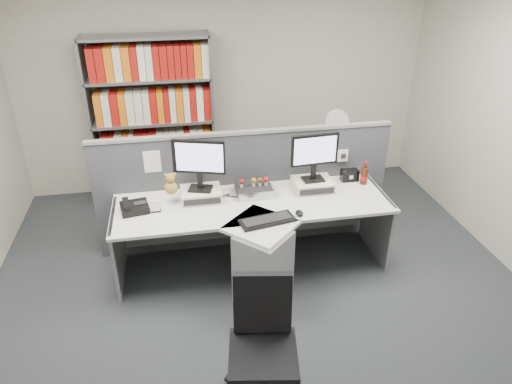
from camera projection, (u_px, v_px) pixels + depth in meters
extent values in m
plane|color=#33373C|center=(270.00, 321.00, 4.08)|extent=(5.50, 5.50, 0.00)
cube|color=#B6B1A2|center=(225.00, 82.00, 5.83)|extent=(5.00, 0.04, 2.70)
cube|color=#43444C|center=(245.00, 190.00, 4.87)|extent=(3.00, 0.05, 1.25)
cube|color=#9A9A9F|center=(245.00, 132.00, 4.57)|extent=(3.00, 0.07, 0.03)
cube|color=white|center=(337.00, 156.00, 4.84)|extent=(0.22, 0.04, 0.12)
cube|color=white|center=(152.00, 160.00, 4.50)|extent=(0.16, 0.00, 0.22)
cube|color=white|center=(194.00, 157.00, 4.57)|extent=(0.16, 0.00, 0.22)
cube|color=white|center=(314.00, 148.00, 4.76)|extent=(0.16, 0.00, 0.22)
cube|color=silver|center=(253.00, 204.00, 4.46)|extent=(2.60, 0.80, 0.03)
cube|color=silver|center=(261.00, 226.00, 4.11)|extent=(0.74, 0.74, 0.03)
cube|color=gray|center=(263.00, 268.00, 4.18)|extent=(0.57, 0.57, 0.69)
cube|color=gray|center=(118.00, 248.00, 4.42)|extent=(0.03, 0.70, 0.72)
cube|color=gray|center=(376.00, 222.00, 4.83)|extent=(0.03, 0.70, 0.72)
cube|color=gray|center=(247.00, 217.00, 4.94)|extent=(2.50, 0.02, 0.45)
cube|color=beige|center=(201.00, 194.00, 4.49)|extent=(0.38, 0.30, 0.10)
cube|color=black|center=(202.00, 202.00, 4.36)|extent=(0.34, 0.01, 0.06)
cube|color=beige|center=(313.00, 185.00, 4.67)|extent=(0.38, 0.30, 0.10)
cube|color=black|center=(317.00, 192.00, 4.54)|extent=(0.34, 0.01, 0.06)
cube|color=black|center=(201.00, 189.00, 4.46)|extent=(0.25, 0.21, 0.02)
cube|color=black|center=(200.00, 180.00, 4.42)|extent=(0.05, 0.04, 0.18)
cube|color=black|center=(199.00, 157.00, 4.31)|extent=(0.48, 0.17, 0.32)
cube|color=#C4C9FB|center=(199.00, 158.00, 4.29)|extent=(0.42, 0.13, 0.27)
cube|color=black|center=(313.00, 179.00, 4.64)|extent=(0.22, 0.16, 0.02)
cube|color=black|center=(313.00, 171.00, 4.60)|extent=(0.05, 0.03, 0.17)
cube|color=black|center=(315.00, 150.00, 4.49)|extent=(0.47, 0.07, 0.31)
cube|color=#C4C9FB|center=(315.00, 150.00, 4.48)|extent=(0.42, 0.04, 0.26)
cube|color=black|center=(254.00, 189.00, 4.59)|extent=(0.34, 0.30, 0.09)
cube|color=silver|center=(256.00, 196.00, 4.46)|extent=(0.34, 0.01, 0.08)
cylinder|color=beige|center=(242.00, 185.00, 4.53)|extent=(0.03, 0.03, 0.03)
sphere|color=#A5140F|center=(241.00, 181.00, 4.51)|extent=(0.05, 0.05, 0.05)
cylinder|color=beige|center=(254.00, 184.00, 4.55)|extent=(0.03, 0.03, 0.03)
sphere|color=orange|center=(254.00, 180.00, 4.53)|extent=(0.05, 0.05, 0.05)
cylinder|color=beige|center=(260.00, 184.00, 4.56)|extent=(0.03, 0.03, 0.03)
sphere|color=#593319|center=(260.00, 180.00, 4.54)|extent=(0.05, 0.05, 0.05)
cylinder|color=beige|center=(266.00, 183.00, 4.57)|extent=(0.03, 0.03, 0.03)
sphere|color=#A5140F|center=(266.00, 179.00, 4.55)|extent=(0.05, 0.05, 0.05)
cube|color=black|center=(267.00, 221.00, 4.14)|extent=(0.51, 0.28, 0.03)
cube|color=black|center=(267.00, 219.00, 4.13)|extent=(0.45, 0.21, 0.01)
ellipsoid|color=black|center=(299.00, 213.00, 4.24)|extent=(0.07, 0.11, 0.04)
cube|color=black|center=(135.00, 208.00, 4.30)|extent=(0.28, 0.26, 0.07)
cube|color=black|center=(126.00, 204.00, 4.25)|extent=(0.09, 0.21, 0.04)
cube|color=black|center=(140.00, 203.00, 4.30)|extent=(0.12, 0.09, 0.01)
cube|color=black|center=(156.00, 210.00, 4.30)|extent=(0.09, 0.05, 0.02)
cube|color=white|center=(155.00, 206.00, 4.26)|extent=(0.08, 0.03, 0.09)
cube|color=white|center=(155.00, 204.00, 4.29)|extent=(0.08, 0.03, 0.09)
sphere|color=olive|center=(171.00, 188.00, 4.37)|extent=(0.12, 0.12, 0.12)
sphere|color=olive|center=(170.00, 178.00, 4.32)|extent=(0.08, 0.08, 0.08)
sphere|color=olive|center=(166.00, 175.00, 4.30)|extent=(0.03, 0.03, 0.03)
sphere|color=olive|center=(174.00, 174.00, 4.31)|extent=(0.03, 0.03, 0.03)
cube|color=black|center=(350.00, 175.00, 4.84)|extent=(0.18, 0.10, 0.12)
cylinder|color=#3F190A|center=(364.00, 176.00, 4.75)|extent=(0.07, 0.07, 0.18)
cylinder|color=#A5140F|center=(364.00, 177.00, 4.76)|extent=(0.07, 0.07, 0.05)
cylinder|color=#3F190A|center=(365.00, 165.00, 4.70)|extent=(0.03, 0.03, 0.05)
cylinder|color=#A5140F|center=(366.00, 162.00, 4.68)|extent=(0.03, 0.03, 0.01)
cube|color=slate|center=(93.00, 126.00, 5.48)|extent=(0.03, 0.40, 2.00)
cube|color=slate|center=(212.00, 119.00, 5.70)|extent=(0.03, 0.40, 2.00)
cube|color=slate|center=(154.00, 117.00, 5.76)|extent=(1.40, 0.02, 2.00)
cube|color=slate|center=(161.00, 195.00, 6.05)|extent=(1.38, 0.40, 0.03)
cube|color=slate|center=(157.00, 159.00, 5.82)|extent=(1.38, 0.40, 0.03)
cube|color=slate|center=(153.00, 121.00, 5.58)|extent=(1.38, 0.40, 0.03)
cube|color=slate|center=(149.00, 78.00, 5.35)|extent=(1.38, 0.40, 0.03)
cube|color=slate|center=(144.00, 36.00, 5.13)|extent=(1.38, 0.40, 0.03)
cube|color=#A5140F|center=(160.00, 183.00, 5.93)|extent=(1.24, 0.28, 0.36)
cube|color=orange|center=(156.00, 146.00, 5.70)|extent=(1.24, 0.28, 0.36)
cube|color=beige|center=(152.00, 105.00, 5.46)|extent=(1.24, 0.28, 0.36)
cube|color=white|center=(147.00, 61.00, 5.23)|extent=(1.24, 0.28, 0.36)
cube|color=slate|center=(332.00, 174.00, 5.84)|extent=(0.45, 0.60, 0.70)
cube|color=black|center=(341.00, 172.00, 5.50)|extent=(0.40, 0.02, 0.28)
cube|color=black|center=(339.00, 196.00, 5.65)|extent=(0.40, 0.02, 0.28)
cylinder|color=white|center=(334.00, 147.00, 5.67)|extent=(0.17, 0.17, 0.03)
cylinder|color=white|center=(335.00, 139.00, 5.63)|extent=(0.03, 0.03, 0.17)
cylinder|color=white|center=(337.00, 121.00, 5.50)|extent=(0.28, 0.05, 0.28)
cylinder|color=silver|center=(336.00, 121.00, 5.53)|extent=(0.28, 0.04, 0.28)
cylinder|color=silver|center=(263.00, 379.00, 3.24)|extent=(0.05, 0.05, 0.39)
cube|color=black|center=(263.00, 356.00, 3.14)|extent=(0.52, 0.52, 0.07)
cube|color=black|center=(262.00, 303.00, 3.19)|extent=(0.41, 0.17, 0.46)
cube|color=black|center=(269.00, 379.00, 3.49)|extent=(0.18, 0.29, 0.04)
cylinder|color=black|center=(274.00, 368.00, 3.59)|extent=(0.05, 0.05, 0.03)
cylinder|color=black|center=(230.00, 380.00, 3.49)|extent=(0.05, 0.05, 0.03)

